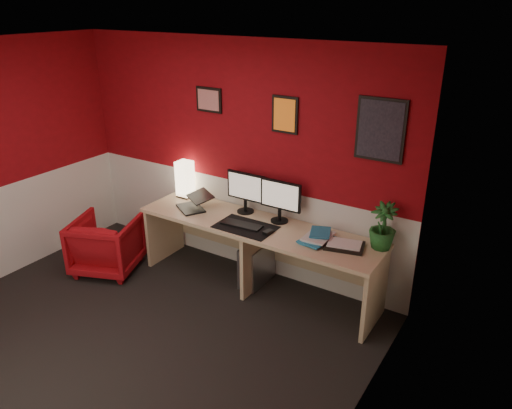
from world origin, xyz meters
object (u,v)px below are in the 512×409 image
object	(u,v)px
monitor_right	(280,195)
zen_tray	(344,246)
shoji_lamp	(185,180)
pc_tower	(257,264)
desk	(257,257)
potted_plant	(383,226)
armchair	(107,244)
laptop	(190,200)
monitor_left	(245,186)

from	to	relation	value
monitor_right	zen_tray	xyz separation A→B (m)	(0.78, -0.17, -0.28)
shoji_lamp	pc_tower	world-z (taller)	shoji_lamp
desk	monitor_right	world-z (taller)	monitor_right
potted_plant	armchair	size ratio (longest dim) A/B	0.64
desk	zen_tray	xyz separation A→B (m)	(0.93, 0.02, 0.38)
shoji_lamp	armchair	bearing A→B (deg)	-123.37
laptop	zen_tray	bearing A→B (deg)	32.96
monitor_right	potted_plant	distance (m)	1.07
zen_tray	monitor_left	bearing A→B (deg)	171.12
pc_tower	armchair	size ratio (longest dim) A/B	0.66
laptop	armchair	world-z (taller)	laptop
pc_tower	desk	bearing A→B (deg)	-54.93
monitor_left	pc_tower	size ratio (longest dim) A/B	1.29
monitor_left	armchair	bearing A→B (deg)	-149.90
armchair	potted_plant	bearing A→B (deg)	173.52
monitor_right	potted_plant	bearing A→B (deg)	-0.08
monitor_right	armchair	bearing A→B (deg)	-156.75
pc_tower	armchair	world-z (taller)	armchair
desk	monitor_right	size ratio (longest dim) A/B	4.48
monitor_right	laptop	bearing A→B (deg)	-166.34
potted_plant	armchair	distance (m)	3.00
shoji_lamp	monitor_right	bearing A→B (deg)	-1.07
potted_plant	armchair	bearing A→B (deg)	-165.05
zen_tray	armchair	distance (m)	2.65
laptop	monitor_right	size ratio (longest dim) A/B	0.57
shoji_lamp	monitor_left	size ratio (longest dim) A/B	0.69
monitor_left	armchair	size ratio (longest dim) A/B	0.85
potted_plant	pc_tower	world-z (taller)	potted_plant
shoji_lamp	armchair	size ratio (longest dim) A/B	0.58
desk	zen_tray	size ratio (longest dim) A/B	7.43
shoji_lamp	monitor_left	bearing A→B (deg)	-0.40
zen_tray	armchair	size ratio (longest dim) A/B	0.51
pc_tower	monitor_left	bearing A→B (deg)	150.57
zen_tray	armchair	xyz separation A→B (m)	(-2.55, -0.59, -0.43)
shoji_lamp	zen_tray	distance (m)	2.05
monitor_left	armchair	world-z (taller)	monitor_left
monitor_right	zen_tray	bearing A→B (deg)	-12.34
monitor_left	pc_tower	xyz separation A→B (m)	(0.22, -0.12, -0.80)
laptop	shoji_lamp	bearing A→B (deg)	168.18
monitor_right	zen_tray	distance (m)	0.85
shoji_lamp	monitor_left	world-z (taller)	monitor_left
shoji_lamp	zen_tray	world-z (taller)	shoji_lamp
shoji_lamp	potted_plant	size ratio (longest dim) A/B	0.92
shoji_lamp	monitor_left	xyz separation A→B (m)	(0.82, -0.01, 0.09)
monitor_right	desk	bearing A→B (deg)	-127.60
potted_plant	pc_tower	size ratio (longest dim) A/B	0.97
zen_tray	pc_tower	size ratio (longest dim) A/B	0.78
potted_plant	armchair	world-z (taller)	potted_plant
monitor_left	potted_plant	distance (m)	1.50
laptop	monitor_left	world-z (taller)	monitor_left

